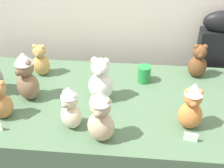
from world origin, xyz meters
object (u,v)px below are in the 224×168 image
(teddy_bear_sand, at_px, (101,117))
(teddy_bear_mocha, at_px, (26,77))
(party_cup_green, at_px, (144,74))
(teddy_bear_ginger, at_px, (192,107))
(teddy_bear_snow, at_px, (101,80))
(teddy_bear_caramel, at_px, (0,101))
(instrument_case, at_px, (212,78))
(teddy_bear_chestnut, at_px, (198,62))
(display_table, at_px, (112,144))
(teddy_bear_honey, at_px, (41,61))
(teddy_bear_cream, at_px, (70,108))

(teddy_bear_sand, bearing_deg, teddy_bear_mocha, 157.32)
(teddy_bear_mocha, distance_m, party_cup_green, 0.72)
(teddy_bear_ginger, bearing_deg, teddy_bear_snow, 159.59)
(teddy_bear_ginger, height_order, teddy_bear_sand, teddy_bear_sand)
(teddy_bear_caramel, xyz_separation_m, teddy_bear_ginger, (1.01, 0.02, 0.03))
(instrument_case, xyz_separation_m, teddy_bear_chestnut, (-0.18, -0.24, 0.28))
(teddy_bear_caramel, distance_m, teddy_bear_ginger, 1.01)
(display_table, relative_size, instrument_case, 1.80)
(display_table, relative_size, teddy_bear_sand, 6.43)
(teddy_bear_chestnut, height_order, teddy_bear_honey, teddy_bear_chestnut)
(instrument_case, relative_size, teddy_bear_ginger, 3.87)
(teddy_bear_cream, height_order, teddy_bear_honey, teddy_bear_cream)
(teddy_bear_chestnut, height_order, teddy_bear_mocha, teddy_bear_mocha)
(teddy_bear_sand, distance_m, party_cup_green, 0.58)
(teddy_bear_honey, bearing_deg, teddy_bear_snow, -28.16)
(teddy_bear_caramel, bearing_deg, teddy_bear_cream, -22.74)
(teddy_bear_cream, bearing_deg, teddy_bear_sand, 6.44)
(teddy_bear_cream, distance_m, teddy_bear_ginger, 0.62)
(teddy_bear_cream, height_order, teddy_bear_mocha, teddy_bear_mocha)
(teddy_bear_honey, xyz_separation_m, teddy_bear_sand, (0.46, -0.56, 0.05))
(display_table, xyz_separation_m, teddy_bear_sand, (-0.03, -0.32, 0.51))
(teddy_bear_honey, height_order, teddy_bear_sand, teddy_bear_sand)
(teddy_bear_caramel, distance_m, teddy_bear_mocha, 0.21)
(teddy_bear_chestnut, bearing_deg, teddy_bear_honey, -177.35)
(teddy_bear_mocha, relative_size, party_cup_green, 2.82)
(teddy_bear_cream, distance_m, teddy_bear_caramel, 0.39)
(teddy_bear_mocha, xyz_separation_m, party_cup_green, (0.67, 0.24, -0.10))
(party_cup_green, bearing_deg, display_table, -130.08)
(instrument_case, xyz_separation_m, teddy_bear_mocha, (-1.19, -0.58, 0.33))
(display_table, bearing_deg, teddy_bear_sand, -94.55)
(teddy_bear_cream, height_order, teddy_bear_ginger, teddy_bear_ginger)
(teddy_bear_cream, relative_size, teddy_bear_snow, 0.92)
(teddy_bear_chestnut, distance_m, teddy_bear_sand, 0.84)
(display_table, distance_m, teddy_bear_cream, 0.57)
(instrument_case, xyz_separation_m, teddy_bear_snow, (-0.77, -0.54, 0.31))
(teddy_bear_mocha, bearing_deg, teddy_bear_cream, -4.78)
(teddy_bear_caramel, height_order, teddy_bear_honey, teddy_bear_caramel)
(teddy_bear_honey, distance_m, teddy_bear_sand, 0.72)
(instrument_case, height_order, teddy_bear_cream, instrument_case)
(display_table, height_order, teddy_bear_snow, teddy_bear_snow)
(teddy_bear_honey, distance_m, party_cup_green, 0.67)
(teddy_bear_cream, xyz_separation_m, teddy_bear_caramel, (-0.39, 0.04, -0.02))
(display_table, relative_size, teddy_bear_mocha, 6.28)
(teddy_bear_chestnut, bearing_deg, party_cup_green, -165.92)
(display_table, xyz_separation_m, teddy_bear_mocha, (-0.49, -0.02, 0.51))
(teddy_bear_caramel, relative_size, teddy_bear_sand, 0.78)
(display_table, distance_m, teddy_bear_chestnut, 0.77)
(party_cup_green, bearing_deg, teddy_bear_sand, -111.38)
(teddy_bear_chestnut, xyz_separation_m, teddy_bear_sand, (-0.55, -0.63, 0.04))
(teddy_bear_chestnut, relative_size, teddy_bear_sand, 0.77)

